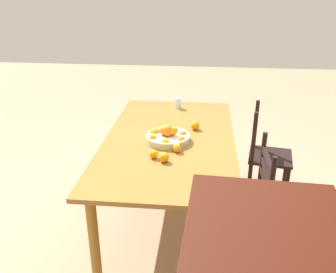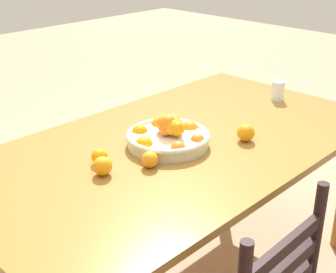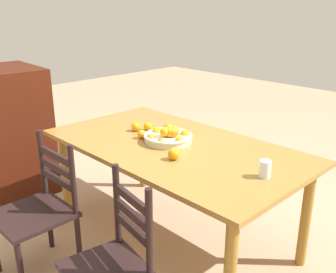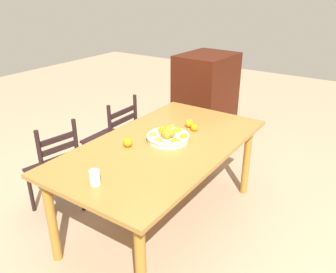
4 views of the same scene
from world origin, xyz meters
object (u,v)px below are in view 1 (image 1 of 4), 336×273
(dining_table, at_px, (170,147))
(orange_loose_3, at_px, (177,148))
(orange_loose_0, at_px, (154,154))
(chair_near_window, at_px, (283,202))
(orange_loose_2, at_px, (164,157))
(chair_by_cabinet, at_px, (266,155))
(fruit_bowl, at_px, (168,136))
(orange_loose_1, at_px, (195,125))
(drinking_glass, at_px, (178,103))

(dining_table, relative_size, orange_loose_3, 29.41)
(dining_table, xyz_separation_m, orange_loose_0, (0.37, -0.08, 0.12))
(chair_near_window, distance_m, orange_loose_2, 0.94)
(dining_table, bearing_deg, orange_loose_2, 0.50)
(chair_by_cabinet, height_order, fruit_bowl, chair_by_cabinet)
(chair_near_window, height_order, orange_loose_1, chair_near_window)
(chair_near_window, bearing_deg, fruit_bowl, 71.40)
(chair_by_cabinet, bearing_deg, orange_loose_0, 139.83)
(dining_table, xyz_separation_m, chair_by_cabinet, (-0.42, 0.85, -0.24))
(chair_near_window, relative_size, drinking_glass, 8.95)
(chair_by_cabinet, relative_size, fruit_bowl, 2.59)
(chair_near_window, height_order, chair_by_cabinet, chair_by_cabinet)
(orange_loose_3, bearing_deg, orange_loose_2, -25.08)
(orange_loose_3, bearing_deg, fruit_bowl, -155.13)
(fruit_bowl, bearing_deg, dining_table, 171.32)
(orange_loose_0, bearing_deg, dining_table, 167.79)
(dining_table, xyz_separation_m, fruit_bowl, (0.06, -0.01, 0.13))
(orange_loose_0, xyz_separation_m, orange_loose_1, (-0.56, 0.28, 0.01))
(orange_loose_3, xyz_separation_m, drinking_glass, (-0.99, -0.07, 0.02))
(orange_loose_3, relative_size, drinking_glass, 0.63)
(orange_loose_2, xyz_separation_m, drinking_glass, (-1.15, 0.01, 0.01))
(fruit_bowl, xyz_separation_m, drinking_glass, (-0.80, 0.02, 0.01))
(chair_near_window, bearing_deg, orange_loose_0, 90.63)
(chair_by_cabinet, bearing_deg, dining_table, 125.99)
(chair_near_window, height_order, orange_loose_2, chair_near_window)
(chair_near_window, xyz_separation_m, chair_by_cabinet, (-0.77, -0.02, -0.00))
(chair_by_cabinet, relative_size, drinking_glass, 8.99)
(fruit_bowl, bearing_deg, orange_loose_0, -12.89)
(chair_near_window, height_order, orange_loose_0, chair_near_window)
(dining_table, distance_m, chair_near_window, 0.96)
(chair_near_window, xyz_separation_m, fruit_bowl, (-0.28, -0.88, 0.36))
(fruit_bowl, xyz_separation_m, orange_loose_3, (0.19, 0.09, -0.01))
(dining_table, height_order, orange_loose_0, orange_loose_0)
(chair_by_cabinet, bearing_deg, chair_near_window, -169.20)
(chair_by_cabinet, relative_size, orange_loose_0, 14.66)
(dining_table, bearing_deg, orange_loose_0, -12.21)
(drinking_glass, bearing_deg, chair_near_window, 38.42)
(orange_loose_0, bearing_deg, drinking_glass, 175.45)
(orange_loose_1, distance_m, orange_loose_3, 0.46)
(dining_table, bearing_deg, chair_by_cabinet, 116.34)
(chair_near_window, xyz_separation_m, orange_loose_2, (0.07, -0.87, 0.36))
(fruit_bowl, xyz_separation_m, orange_loose_0, (0.31, -0.07, -0.01))
(dining_table, distance_m, orange_loose_3, 0.29)
(dining_table, bearing_deg, drinking_glass, 179.30)
(dining_table, height_order, orange_loose_3, orange_loose_3)
(fruit_bowl, relative_size, orange_loose_2, 4.94)
(dining_table, relative_size, orange_loose_2, 26.28)
(chair_near_window, distance_m, chair_by_cabinet, 0.77)
(chair_by_cabinet, distance_m, orange_loose_2, 1.25)
(dining_table, relative_size, fruit_bowl, 5.32)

